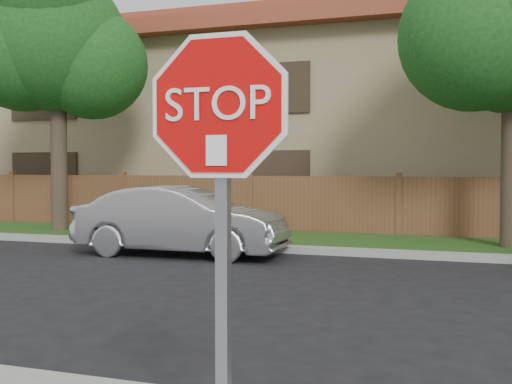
% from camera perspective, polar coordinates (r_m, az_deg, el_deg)
% --- Properties ---
extents(far_curb, '(70.00, 0.30, 0.15)m').
position_cam_1_polar(far_curb, '(12.60, 12.19, -5.74)').
color(far_curb, gray).
rests_on(far_curb, ground).
extents(grass_strip, '(70.00, 3.00, 0.12)m').
position_cam_1_polar(grass_strip, '(14.23, 12.89, -4.88)').
color(grass_strip, '#1E4714').
rests_on(grass_strip, ground).
extents(fence, '(70.00, 0.12, 1.60)m').
position_cam_1_polar(fence, '(15.75, 13.45, -1.48)').
color(fence, brown).
rests_on(fence, ground).
extents(apartment_building, '(35.20, 9.20, 7.20)m').
position_cam_1_polar(apartment_building, '(21.36, 14.76, 6.83)').
color(apartment_building, '#97845D').
rests_on(apartment_building, ground).
extents(tree_left, '(4.80, 3.90, 7.78)m').
position_cam_1_polar(tree_left, '(17.55, -18.60, 13.36)').
color(tree_left, '#382B21').
rests_on(tree_left, ground).
extents(stop_sign, '(1.01, 0.13, 2.55)m').
position_cam_1_polar(stop_sign, '(2.99, -3.47, 2.04)').
color(stop_sign, gray).
rests_on(stop_sign, sidewalk_near).
extents(sedan_left, '(4.42, 1.61, 1.45)m').
position_cam_1_polar(sedan_left, '(12.58, -7.15, -2.74)').
color(sedan_left, '#A4A5A9').
rests_on(sedan_left, ground).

